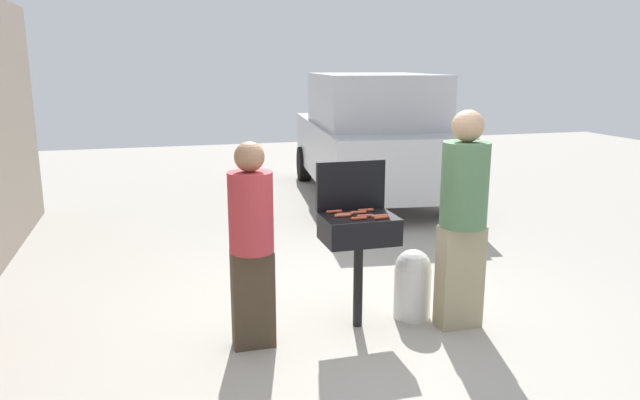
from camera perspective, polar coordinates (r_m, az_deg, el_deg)
ground_plane at (r=5.24m, az=3.87°, el=-11.77°), size 24.00×24.00×0.00m
bbq_grill at (r=4.95m, az=3.70°, el=-3.15°), size 0.60×0.44×0.97m
grill_lid_open at (r=5.07m, az=2.94°, el=1.39°), size 0.60×0.05×0.42m
hot_dog_0 at (r=4.87m, az=5.64°, el=-1.52°), size 0.13×0.03×0.03m
hot_dog_1 at (r=4.78m, az=3.73°, el=-1.74°), size 0.13×0.03×0.03m
hot_dog_2 at (r=4.90m, az=2.37°, el=-1.36°), size 0.13×0.03×0.03m
hot_dog_3 at (r=4.82m, az=5.87°, el=-1.67°), size 0.13×0.04×0.03m
hot_dog_4 at (r=4.86m, az=2.15°, el=-1.47°), size 0.13×0.04×0.03m
hot_dog_5 at (r=4.86m, az=4.29°, el=-1.51°), size 0.13×0.03×0.03m
hot_dog_6 at (r=4.99m, az=1.34°, el=-1.11°), size 0.13×0.03×0.03m
hot_dog_7 at (r=5.05m, az=4.36°, el=-0.97°), size 0.13×0.03×0.03m
hot_dog_8 at (r=4.97m, az=3.66°, el=-1.18°), size 0.13×0.04×0.03m
propane_tank at (r=5.33m, az=8.80°, el=-7.75°), size 0.32×0.32×0.62m
person_left at (r=4.59m, az=-6.54°, el=-3.67°), size 0.34×0.34×1.63m
person_right at (r=5.03m, az=13.46°, el=-1.18°), size 0.38×0.38×1.83m
parked_minivan at (r=9.91m, az=4.85°, el=6.13°), size 2.45×4.59×2.02m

